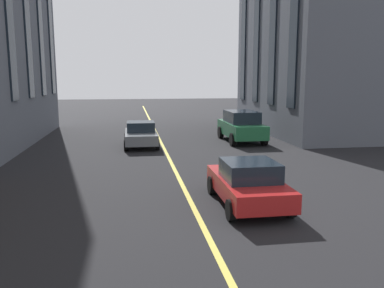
# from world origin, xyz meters

# --- Properties ---
(lane_centre_line) EXTENTS (80.00, 0.16, 0.01)m
(lane_centre_line) POSITION_xyz_m (20.00, 0.00, 0.00)
(lane_centre_line) COLOR #D8C64C
(lane_centre_line) RESTS_ON ground_plane
(car_grey_oncoming) EXTENTS (3.90, 1.89, 1.40)m
(car_grey_oncoming) POSITION_xyz_m (26.01, 1.24, 0.70)
(car_grey_oncoming) COLOR slate
(car_grey_oncoming) RESTS_ON ground_plane
(car_green_parked_a) EXTENTS (4.70, 2.14, 1.88)m
(car_green_parked_a) POSITION_xyz_m (26.80, -4.90, 0.97)
(car_green_parked_a) COLOR #1E6038
(car_green_parked_a) RESTS_ON ground_plane
(car_red_far) EXTENTS (3.90, 1.89, 1.40)m
(car_red_far) POSITION_xyz_m (14.78, -1.68, 0.70)
(car_red_far) COLOR #B21E1E
(car_red_far) RESTS_ON ground_plane
(building_right_near) EXTENTS (13.45, 9.93, 15.17)m
(building_right_near) POSITION_xyz_m (30.48, -12.40, 7.59)
(building_right_near) COLOR #565B66
(building_right_near) RESTS_ON ground_plane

